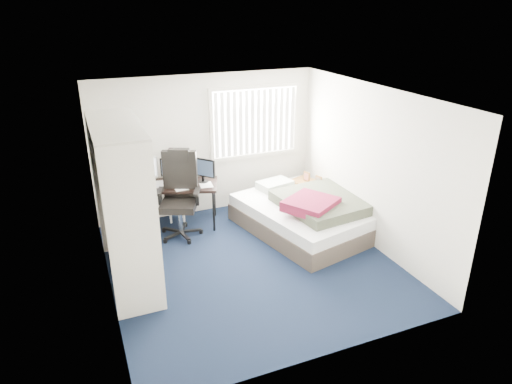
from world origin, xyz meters
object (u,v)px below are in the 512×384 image
(desk, at_px, (172,182))
(nightstand, at_px, (311,186))
(bed, at_px, (307,214))
(office_chair, at_px, (180,203))

(desk, xyz_separation_m, nightstand, (2.49, -0.37, -0.32))
(nightstand, height_order, bed, bed)
(bed, bearing_deg, office_chair, 160.54)
(desk, height_order, nightstand, desk)
(desk, height_order, bed, desk)
(office_chair, xyz_separation_m, nightstand, (2.47, 0.03, -0.09))
(office_chair, xyz_separation_m, bed, (1.99, -0.70, -0.25))
(office_chair, distance_m, bed, 2.12)
(desk, bearing_deg, office_chair, -86.34)
(office_chair, distance_m, nightstand, 2.47)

